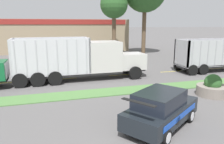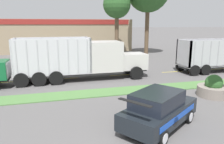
{
  "view_description": "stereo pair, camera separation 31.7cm",
  "coord_description": "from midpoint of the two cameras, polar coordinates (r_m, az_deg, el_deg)",
  "views": [
    {
      "loc": [
        -2.65,
        -5.28,
        4.76
      ],
      "look_at": [
        1.44,
        8.57,
        1.57
      ],
      "focal_mm": 35.0,
      "sensor_mm": 36.0,
      "label": 1
    },
    {
      "loc": [
        -2.35,
        -5.36,
        4.76
      ],
      "look_at": [
        1.44,
        8.57,
        1.57
      ],
      "focal_mm": 35.0,
      "sensor_mm": 36.0,
      "label": 2
    }
  ],
  "objects": [
    {
      "name": "centre_line_4",
      "position": [
        19.86,
        -13.03,
        -1.74
      ],
      "size": [
        2.4,
        0.14,
        0.01
      ],
      "primitive_type": "cube",
      "color": "yellow",
      "rests_on": "ground_plane"
    },
    {
      "name": "rally_car",
      "position": [
        10.49,
        11.82,
        -9.41
      ],
      "size": [
        4.66,
        4.02,
        1.82
      ],
      "color": "black",
      "rests_on": "ground_plane"
    },
    {
      "name": "store_building_backdrop",
      "position": [
        43.08,
        -17.32,
        9.24
      ],
      "size": [
        28.82,
        12.1,
        5.54
      ],
      "color": "#9E896B",
      "rests_on": "ground_plane"
    },
    {
      "name": "grass_verge",
      "position": [
        15.32,
        -6.29,
        -5.62
      ],
      "size": [
        120.0,
        1.8,
        0.06
      ],
      "primitive_type": "cube",
      "color": "#517F42",
      "rests_on": "ground_plane"
    },
    {
      "name": "centre_line_7",
      "position": [
        26.27,
        24.91,
        0.84
      ],
      "size": [
        2.4,
        0.14,
        0.01
      ],
      "primitive_type": "cube",
      "color": "yellow",
      "rests_on": "ground_plane"
    },
    {
      "name": "dump_truck_trail",
      "position": [
        19.14,
        -5.66,
        3.17
      ],
      "size": [
        11.28,
        2.75,
        3.69
      ],
      "color": "black",
      "rests_on": "ground_plane"
    },
    {
      "name": "tree_behind_centre",
      "position": [
        33.44,
        0.25,
        17.76
      ],
      "size": [
        4.06,
        4.06,
        10.61
      ],
      "color": "brown",
      "rests_on": "ground_plane"
    },
    {
      "name": "stone_planter",
      "position": [
        16.25,
        24.24,
        -3.77
      ],
      "size": [
        2.06,
        2.06,
        1.47
      ],
      "color": "gray",
      "rests_on": "ground_plane"
    },
    {
      "name": "centre_line_6",
      "position": [
        23.09,
        14.76,
        0.14
      ],
      "size": [
        2.4,
        0.14,
        0.01
      ],
      "primitive_type": "cube",
      "color": "yellow",
      "rests_on": "ground_plane"
    },
    {
      "name": "centre_line_5",
      "position": [
        20.85,
        1.93,
        -0.75
      ],
      "size": [
        2.4,
        0.14,
        0.01
      ],
      "primitive_type": "cube",
      "color": "yellow",
      "rests_on": "ground_plane"
    }
  ]
}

